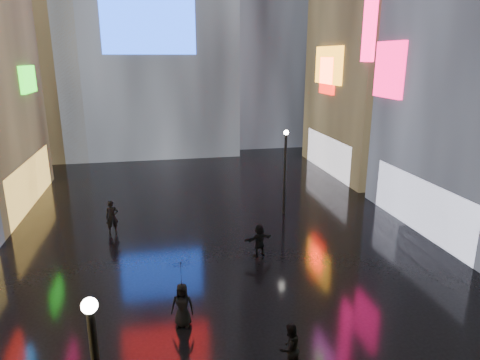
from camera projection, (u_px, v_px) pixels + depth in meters
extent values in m
plane|color=black|center=(213.00, 225.00, 24.54)|extent=(140.00, 140.00, 0.00)
cube|color=#FFC659|center=(30.00, 182.00, 27.68)|extent=(0.20, 10.00, 3.00)
cube|color=#1EE719|center=(28.00, 79.00, 27.65)|extent=(0.25, 3.00, 1.71)
cube|color=white|center=(421.00, 205.00, 23.40)|extent=(0.20, 9.00, 3.00)
cube|color=#FF0C56|center=(389.00, 70.00, 25.26)|extent=(0.25, 2.99, 3.26)
cube|color=white|center=(328.00, 154.00, 35.64)|extent=(0.20, 9.00, 3.00)
cube|color=orange|center=(329.00, 65.00, 33.90)|extent=(0.25, 4.92, 2.91)
cube|color=#FF160C|center=(327.00, 76.00, 34.24)|extent=(0.25, 2.63, 2.87)
cube|color=#194CFF|center=(148.00, 24.00, 36.55)|extent=(8.00, 0.20, 5.00)
cube|color=black|center=(25.00, 15.00, 38.99)|extent=(10.00, 10.00, 26.00)
sphere|color=white|center=(89.00, 306.00, 7.66)|extent=(0.30, 0.30, 0.30)
cylinder|color=black|center=(285.00, 174.00, 25.77)|extent=(0.16, 0.16, 5.00)
sphere|color=white|center=(286.00, 132.00, 25.06)|extent=(0.30, 0.30, 0.30)
imported|color=black|center=(289.00, 348.00, 13.03)|extent=(0.95, 0.86, 1.60)
imported|color=black|center=(182.00, 305.00, 15.21)|extent=(0.91, 0.70, 1.65)
imported|color=black|center=(259.00, 240.00, 20.62)|extent=(1.56, 0.84, 1.60)
imported|color=black|center=(112.00, 217.00, 23.29)|extent=(0.74, 0.56, 1.84)
imported|color=black|center=(181.00, 273.00, 14.85)|extent=(1.12, 1.14, 0.91)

